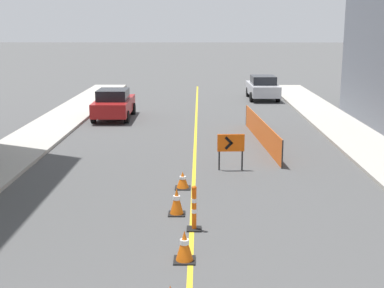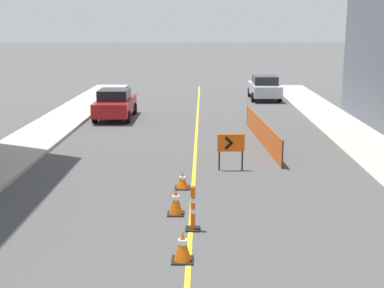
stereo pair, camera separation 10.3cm
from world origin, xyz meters
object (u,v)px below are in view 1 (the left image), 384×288
(delineator_post_rear, at_px, (194,211))
(parked_car_curb_near, at_px, (114,104))
(traffic_cone_fifth, at_px, (177,201))
(arrow_barricade_primary, at_px, (231,145))
(traffic_cone_fourth, at_px, (184,246))
(traffic_cone_farthest, at_px, (183,180))
(parked_car_curb_mid, at_px, (263,87))

(delineator_post_rear, relative_size, parked_car_curb_near, 0.26)
(delineator_post_rear, height_order, parked_car_curb_near, parked_car_curb_near)
(traffic_cone_fifth, height_order, arrow_barricade_primary, arrow_barricade_primary)
(traffic_cone_fourth, bearing_deg, parked_car_curb_near, 103.66)
(delineator_post_rear, bearing_deg, arrow_barricade_primary, 77.74)
(delineator_post_rear, bearing_deg, parked_car_curb_near, 105.77)
(traffic_cone_fifth, relative_size, traffic_cone_farthest, 1.37)
(traffic_cone_fourth, xyz_separation_m, delineator_post_rear, (0.19, 1.78, 0.15))
(traffic_cone_fifth, distance_m, parked_car_curb_mid, 22.88)
(traffic_cone_farthest, xyz_separation_m, delineator_post_rear, (0.39, -3.38, 0.22))
(arrow_barricade_primary, bearing_deg, traffic_cone_fourth, -103.88)
(parked_car_curb_near, bearing_deg, delineator_post_rear, -74.81)
(delineator_post_rear, height_order, arrow_barricade_primary, arrow_barricade_primary)
(traffic_cone_fifth, relative_size, parked_car_curb_mid, 0.17)
(arrow_barricade_primary, relative_size, parked_car_curb_near, 0.29)
(traffic_cone_fourth, distance_m, traffic_cone_farthest, 5.17)
(traffic_cone_fourth, height_order, traffic_cone_farthest, traffic_cone_fourth)
(traffic_cone_farthest, bearing_deg, parked_car_curb_near, 108.17)
(parked_car_curb_near, bearing_deg, parked_car_curb_mid, 40.60)
(delineator_post_rear, xyz_separation_m, arrow_barricade_primary, (1.20, 5.52, 0.41))
(traffic_cone_fourth, relative_size, parked_car_curb_mid, 0.16)
(traffic_cone_farthest, distance_m, parked_car_curb_mid, 20.61)
(delineator_post_rear, bearing_deg, parked_car_curb_mid, 79.50)
(traffic_cone_fourth, bearing_deg, traffic_cone_fifth, 95.75)
(traffic_cone_farthest, distance_m, arrow_barricade_primary, 2.74)
(arrow_barricade_primary, xyz_separation_m, parked_car_curb_mid, (3.15, 17.91, -0.10))
(parked_car_curb_near, xyz_separation_m, parked_car_curb_mid, (8.79, 7.69, 0.00))
(traffic_cone_fourth, height_order, parked_car_curb_mid, parked_car_curb_mid)
(traffic_cone_fifth, bearing_deg, traffic_cone_fourth, -84.25)
(traffic_cone_fifth, distance_m, parked_car_curb_near, 15.21)
(delineator_post_rear, relative_size, arrow_barricade_primary, 0.89)
(delineator_post_rear, xyz_separation_m, parked_car_curb_near, (-4.45, 15.74, 0.31))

